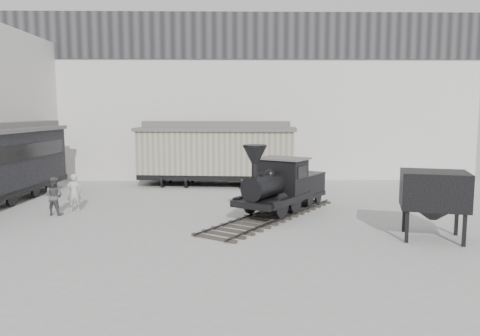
{
  "coord_description": "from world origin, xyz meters",
  "views": [
    {
      "loc": [
        0.4,
        -17.35,
        4.64
      ],
      "look_at": [
        0.82,
        4.25,
        2.0
      ],
      "focal_mm": 35.0,
      "sensor_mm": 36.0,
      "label": 1
    }
  ],
  "objects_px": {
    "locomotive": "(280,189)",
    "visitor_a": "(74,193)",
    "visitor_b": "(54,196)",
    "coal_hopper": "(434,195)",
    "boxcar": "(216,152)"
  },
  "relations": [
    {
      "from": "visitor_a",
      "to": "coal_hopper",
      "type": "bearing_deg",
      "value": 139.76
    },
    {
      "from": "locomotive",
      "to": "visitor_b",
      "type": "xyz_separation_m",
      "value": [
        -10.11,
        0.07,
        -0.32
      ]
    },
    {
      "from": "locomotive",
      "to": "boxcar",
      "type": "relative_size",
      "value": 0.85
    },
    {
      "from": "visitor_a",
      "to": "coal_hopper",
      "type": "height_order",
      "value": "coal_hopper"
    },
    {
      "from": "locomotive",
      "to": "visitor_a",
      "type": "relative_size",
      "value": 4.87
    },
    {
      "from": "visitor_a",
      "to": "visitor_b",
      "type": "height_order",
      "value": "visitor_a"
    },
    {
      "from": "coal_hopper",
      "to": "visitor_a",
      "type": "bearing_deg",
      "value": 177.84
    },
    {
      "from": "boxcar",
      "to": "visitor_a",
      "type": "bearing_deg",
      "value": -124.8
    },
    {
      "from": "visitor_b",
      "to": "visitor_a",
      "type": "bearing_deg",
      "value": -120.0
    },
    {
      "from": "locomotive",
      "to": "visitor_a",
      "type": "distance_m",
      "value": 9.5
    },
    {
      "from": "boxcar",
      "to": "visitor_b",
      "type": "distance_m",
      "value": 10.91
    },
    {
      "from": "locomotive",
      "to": "visitor_b",
      "type": "bearing_deg",
      "value": -145.98
    },
    {
      "from": "boxcar",
      "to": "visitor_a",
      "type": "distance_m",
      "value": 9.92
    },
    {
      "from": "visitor_a",
      "to": "visitor_b",
      "type": "bearing_deg",
      "value": 27.25
    },
    {
      "from": "coal_hopper",
      "to": "boxcar",
      "type": "bearing_deg",
      "value": 140.08
    }
  ]
}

